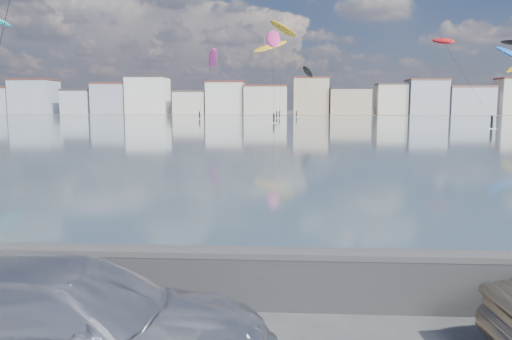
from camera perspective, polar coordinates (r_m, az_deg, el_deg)
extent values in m
cube|color=#3E4F5D|center=(96.97, 2.47, 5.35)|extent=(500.00, 177.00, 0.00)
cube|color=#4C473D|center=(205.43, 2.96, 6.42)|extent=(500.00, 60.00, 0.00)
cube|color=#28282B|center=(8.76, -7.22, -12.49)|extent=(400.00, 0.35, 0.90)
cylinder|color=#28282B|center=(8.62, -7.27, -9.67)|extent=(400.00, 0.36, 0.36)
cube|color=#9EA8B7|center=(215.07, -23.97, 7.57)|extent=(16.00, 12.00, 13.00)
cube|color=#562D23|center=(215.28, -24.06, 9.38)|extent=(16.32, 12.24, 0.60)
cube|color=#B2B7C6|center=(207.66, -19.61, 7.25)|extent=(11.00, 10.00, 9.00)
cube|color=#383330|center=(207.74, -19.67, 8.58)|extent=(11.22, 10.20, 0.60)
cube|color=#9EA8B7|center=(202.98, -16.21, 7.75)|extent=(13.00, 11.00, 11.50)
cube|color=brown|center=(203.14, -16.27, 9.45)|extent=(13.26, 11.22, 0.60)
cube|color=white|center=(198.65, -12.24, 8.25)|extent=(15.00, 12.00, 14.00)
cube|color=#383330|center=(198.91, -12.30, 10.35)|extent=(15.30, 12.24, 0.60)
cube|color=silver|center=(194.86, -7.50, 7.56)|extent=(12.00, 10.00, 8.50)
cube|color=#4C423D|center=(194.93, -7.52, 8.90)|extent=(12.24, 10.20, 0.60)
cube|color=white|center=(192.80, -3.52, 8.13)|extent=(14.00, 11.00, 12.00)
cube|color=brown|center=(192.98, -3.54, 10.00)|extent=(14.28, 11.22, 0.60)
cube|color=silver|center=(191.55, 1.13, 7.92)|extent=(16.00, 13.00, 10.50)
cube|color=brown|center=(191.69, 1.13, 9.58)|extent=(16.32, 13.26, 0.60)
cube|color=#CCB293|center=(191.66, 6.27, 8.33)|extent=(13.00, 10.00, 13.50)
cube|color=brown|center=(191.91, 6.30, 10.44)|extent=(13.26, 10.20, 0.60)
cube|color=#CCB293|center=(192.89, 10.61, 7.65)|extent=(15.00, 12.00, 9.50)
cube|color=#2D2D33|center=(192.99, 10.64, 9.15)|extent=(15.30, 12.24, 0.60)
cube|color=silver|center=(195.43, 15.17, 7.73)|extent=(11.00, 9.00, 11.00)
cube|color=#4C423D|center=(195.58, 15.22, 9.43)|extent=(11.22, 9.18, 0.60)
cube|color=#B2B7C6|center=(198.47, 18.88, 7.80)|extent=(14.00, 11.00, 12.50)
cube|color=brown|center=(198.67, 18.96, 9.69)|extent=(14.28, 11.22, 0.60)
cube|color=#B2B7C6|center=(203.10, 23.12, 7.24)|extent=(16.00, 12.00, 10.00)
cube|color=brown|center=(203.21, 23.19, 8.73)|extent=(16.32, 12.24, 0.60)
imported|color=silver|center=(6.81, -20.58, -16.17)|extent=(5.19, 2.14, 1.50)
ellipsoid|color=#E5338C|center=(139.75, -4.96, 12.60)|extent=(3.96, 8.77, 5.85)
cube|color=white|center=(128.48, -6.47, 5.83)|extent=(1.40, 0.42, 0.08)
cylinder|color=black|center=(128.46, -6.47, 6.23)|extent=(0.36, 0.36, 1.70)
sphere|color=black|center=(128.44, -6.48, 6.63)|extent=(0.28, 0.28, 0.28)
cylinder|color=black|center=(133.89, -5.69, 9.63)|extent=(1.98, 11.20, 14.93)
ellipsoid|color=black|center=(165.53, 5.94, 11.08)|extent=(4.92, 8.03, 4.08)
cube|color=white|center=(149.76, 4.65, 6.07)|extent=(1.40, 0.42, 0.08)
cylinder|color=black|center=(149.74, 4.65, 6.41)|extent=(0.36, 0.36, 1.70)
sphere|color=black|center=(149.73, 4.66, 6.75)|extent=(0.28, 0.28, 0.28)
cylinder|color=black|center=(157.50, 5.32, 8.93)|extent=(3.87, 15.36, 12.95)
ellipsoid|color=#BF8C19|center=(161.46, 3.16, 15.81)|extent=(9.86, 7.96, 5.97)
cube|color=white|center=(144.59, 2.68, 6.04)|extent=(1.40, 0.42, 0.08)
cylinder|color=black|center=(144.57, 2.69, 6.39)|extent=(0.36, 0.36, 1.70)
sphere|color=black|center=(144.56, 2.69, 6.75)|extent=(0.28, 0.28, 0.28)
cylinder|color=black|center=(152.51, 2.93, 11.43)|extent=(0.98, 15.19, 25.85)
ellipsoid|color=red|center=(94.38, 20.59, 13.64)|extent=(3.14, 8.44, 2.73)
cube|color=white|center=(81.32, 25.31, 4.30)|extent=(1.40, 0.42, 0.08)
cylinder|color=black|center=(81.28, 25.34, 4.93)|extent=(0.36, 0.36, 1.70)
sphere|color=black|center=(81.26, 25.38, 5.57)|extent=(0.28, 0.28, 0.28)
cylinder|color=black|center=(87.51, 22.82, 9.73)|extent=(3.30, 14.39, 13.19)
ellipsoid|color=#E5338C|center=(114.08, 1.97, 14.80)|extent=(4.00, 10.32, 6.36)
cube|color=white|center=(98.58, 2.05, 5.42)|extent=(1.40, 0.42, 0.08)
cylinder|color=black|center=(98.56, 2.05, 5.94)|extent=(0.36, 0.36, 1.70)
sphere|color=black|center=(98.54, 2.06, 6.46)|extent=(0.28, 0.28, 0.28)
cylinder|color=black|center=(106.01, 2.01, 10.79)|extent=(0.61, 14.61, 16.89)
ellipsoid|color=#BF8C19|center=(149.64, 1.65, 13.91)|extent=(11.15, 6.91, 5.70)
cube|color=white|center=(133.65, 2.38, 5.93)|extent=(1.40, 0.42, 0.08)
cylinder|color=black|center=(133.63, 2.39, 6.31)|extent=(0.36, 0.36, 1.70)
sphere|color=black|center=(133.62, 2.39, 6.70)|extent=(0.28, 0.28, 0.28)
cylinder|color=black|center=(141.33, 2.00, 10.40)|extent=(2.27, 15.03, 19.17)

